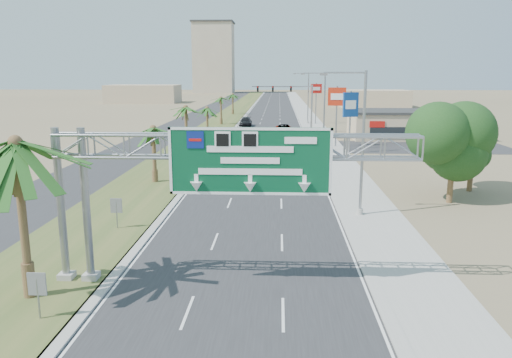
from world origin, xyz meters
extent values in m
cube|color=#28282B|center=(0.00, 110.00, 0.01)|extent=(12.00, 300.00, 0.02)
cube|color=#9E9B93|center=(8.50, 110.00, 0.05)|extent=(4.00, 300.00, 0.10)
cube|color=#3E5224|center=(-10.00, 110.00, 0.06)|extent=(7.00, 300.00, 0.12)
cube|color=#28282B|center=(-17.00, 110.00, 0.01)|extent=(8.00, 300.00, 0.02)
cylinder|color=gray|center=(-7.20, 10.00, 3.70)|extent=(0.36, 0.36, 7.40)
cylinder|color=gray|center=(-8.40, 10.00, 3.70)|extent=(0.36, 0.36, 7.40)
cube|color=#9E9B93|center=(-7.20, 10.00, 0.20)|extent=(0.70, 0.70, 0.40)
cube|color=#9E9B93|center=(-8.40, 10.00, 0.20)|extent=(0.70, 0.70, 0.40)
cube|color=#074929|center=(0.50, 9.52, 6.00)|extent=(7.20, 0.12, 3.00)
cube|color=navy|center=(-1.90, 9.44, 6.95)|extent=(0.75, 0.03, 0.75)
cone|color=white|center=(0.50, 9.44, 4.85)|extent=(0.56, 0.56, 0.45)
cylinder|color=brown|center=(-9.20, 8.00, 3.50)|extent=(0.36, 0.36, 7.00)
cylinder|color=brown|center=(-9.20, 8.00, 0.84)|extent=(0.54, 0.54, 1.68)
cylinder|color=brown|center=(-9.50, 32.00, 2.50)|extent=(0.36, 0.36, 5.00)
cylinder|color=brown|center=(-9.50, 32.00, 0.60)|extent=(0.54, 0.54, 1.20)
cylinder|color=brown|center=(-9.50, 48.00, 2.90)|extent=(0.36, 0.36, 5.80)
cylinder|color=brown|center=(-9.50, 48.00, 0.70)|extent=(0.54, 0.54, 1.39)
cylinder|color=brown|center=(-9.50, 66.00, 2.25)|extent=(0.36, 0.36, 4.50)
cylinder|color=brown|center=(-9.50, 66.00, 0.54)|extent=(0.54, 0.54, 1.08)
cylinder|color=brown|center=(-9.50, 85.00, 2.60)|extent=(0.36, 0.36, 5.20)
cylinder|color=brown|center=(-9.50, 85.00, 0.62)|extent=(0.54, 0.54, 1.25)
cylinder|color=brown|center=(-9.50, 110.00, 2.40)|extent=(0.36, 0.36, 4.80)
cylinder|color=brown|center=(-9.50, 110.00, 0.58)|extent=(0.54, 0.54, 1.15)
cylinder|color=gray|center=(7.50, 22.00, 5.00)|extent=(0.20, 0.20, 10.00)
cylinder|color=gray|center=(6.10, 22.00, 9.85)|extent=(2.80, 0.12, 0.12)
cube|color=slate|center=(4.70, 22.00, 9.75)|extent=(0.50, 0.22, 0.18)
cylinder|color=#9E9B93|center=(7.50, 22.00, 0.25)|extent=(0.44, 0.44, 0.50)
cylinder|color=gray|center=(7.50, 52.00, 5.00)|extent=(0.20, 0.20, 10.00)
cylinder|color=gray|center=(6.10, 52.00, 9.85)|extent=(2.80, 0.12, 0.12)
cube|color=slate|center=(4.70, 52.00, 9.75)|extent=(0.50, 0.22, 0.18)
cylinder|color=#9E9B93|center=(7.50, 52.00, 0.25)|extent=(0.44, 0.44, 0.50)
cylinder|color=gray|center=(7.50, 88.00, 5.00)|extent=(0.20, 0.20, 10.00)
cylinder|color=gray|center=(6.10, 88.00, 9.85)|extent=(2.80, 0.12, 0.12)
cube|color=slate|center=(4.70, 88.00, 9.75)|extent=(0.50, 0.22, 0.18)
cylinder|color=#9E9B93|center=(7.50, 88.00, 0.25)|extent=(0.44, 0.44, 0.50)
cylinder|color=gray|center=(7.20, 72.00, 4.00)|extent=(0.28, 0.28, 8.00)
cylinder|color=gray|center=(2.20, 72.00, 7.70)|extent=(10.00, 0.18, 0.18)
cube|color=black|center=(3.70, 71.80, 7.30)|extent=(0.32, 0.18, 0.95)
cube|color=black|center=(0.70, 71.80, 7.30)|extent=(0.32, 0.18, 0.95)
cube|color=black|center=(-1.80, 71.80, 7.30)|extent=(0.32, 0.18, 0.95)
sphere|color=red|center=(3.70, 71.68, 7.60)|extent=(0.22, 0.22, 0.22)
imported|color=black|center=(7.20, 72.00, 7.00)|extent=(0.16, 0.16, 0.60)
cylinder|color=#9E9B93|center=(7.20, 72.00, 0.30)|extent=(0.56, 0.56, 0.60)
cube|color=tan|center=(22.00, 66.00, 2.00)|extent=(18.00, 10.00, 4.00)
cylinder|color=brown|center=(15.00, 26.00, 1.95)|extent=(0.44, 0.44, 3.90)
sphere|color=#163813|center=(15.00, 26.00, 4.55)|extent=(4.50, 4.50, 4.50)
cylinder|color=brown|center=(18.00, 30.00, 1.65)|extent=(0.44, 0.44, 3.30)
sphere|color=#163813|center=(18.00, 30.00, 3.85)|extent=(3.50, 3.50, 3.50)
cylinder|color=gray|center=(-7.80, 6.00, 0.90)|extent=(0.08, 0.08, 1.80)
cube|color=slate|center=(-7.80, 6.00, 1.60)|extent=(0.75, 0.06, 0.95)
cylinder|color=gray|center=(-8.50, 18.00, 0.90)|extent=(0.08, 0.08, 1.80)
cube|color=slate|center=(-8.50, 18.00, 1.60)|extent=(0.75, 0.06, 0.95)
cube|color=tan|center=(-32.00, 250.00, 17.50)|extent=(20.00, 16.00, 35.00)
cube|color=tan|center=(-45.00, 160.00, 3.00)|extent=(24.00, 14.00, 6.00)
cube|color=tan|center=(30.00, 140.00, 2.50)|extent=(20.00, 12.00, 5.00)
imported|color=black|center=(-2.00, 34.67, 0.82)|extent=(2.38, 4.99, 1.65)
imported|color=maroon|center=(-0.93, 48.25, 0.63)|extent=(1.70, 3.96, 1.27)
imported|color=gray|center=(2.74, 70.49, 0.76)|extent=(3.23, 5.73, 1.51)
imported|color=black|center=(-4.54, 82.26, 0.80)|extent=(2.30, 5.54, 1.60)
cylinder|color=gray|center=(9.48, 55.65, 4.09)|extent=(0.20, 0.20, 8.18)
cube|color=red|center=(9.48, 55.65, 6.78)|extent=(2.42, 0.61, 2.40)
cube|color=white|center=(9.48, 55.47, 6.78)|extent=(1.67, 0.26, 0.84)
cylinder|color=gray|center=(10.55, 50.19, 3.88)|extent=(0.20, 0.20, 7.75)
cube|color=navy|center=(10.55, 50.19, 6.05)|extent=(1.98, 0.98, 3.00)
cube|color=white|center=(10.55, 50.01, 6.05)|extent=(1.33, 0.53, 1.05)
cylinder|color=gray|center=(9.00, 87.26, 4.01)|extent=(0.20, 0.20, 8.02)
cube|color=red|center=(9.00, 87.26, 6.92)|extent=(2.20, 0.86, 1.80)
cube|color=white|center=(9.00, 87.08, 6.92)|extent=(1.50, 0.44, 0.63)
camera|label=1|loc=(1.75, -12.08, 9.78)|focal=35.00mm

